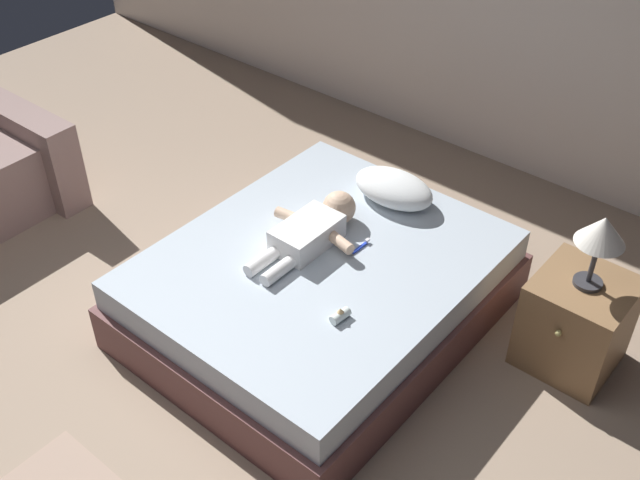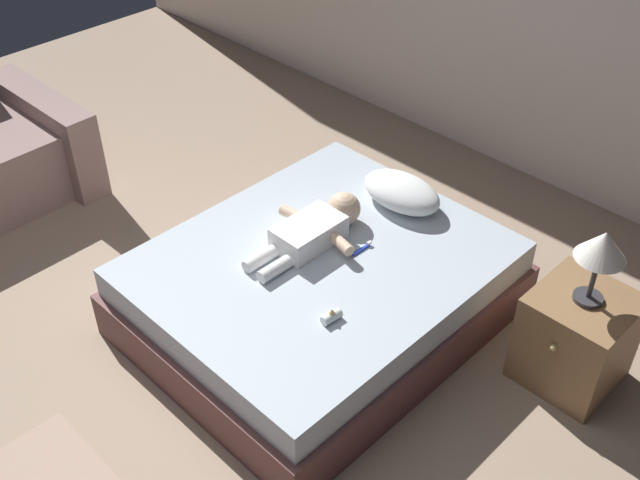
{
  "view_description": "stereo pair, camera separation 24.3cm",
  "coord_description": "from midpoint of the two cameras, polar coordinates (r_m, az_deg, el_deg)",
  "views": [
    {
      "loc": [
        1.93,
        -1.15,
        2.74
      ],
      "look_at": [
        0.12,
        1.02,
        0.51
      ],
      "focal_mm": 42.55,
      "sensor_mm": 36.0,
      "label": 1
    },
    {
      "loc": [
        2.11,
        -0.99,
        2.74
      ],
      "look_at": [
        0.12,
        1.02,
        0.51
      ],
      "focal_mm": 42.55,
      "sensor_mm": 36.0,
      "label": 2
    }
  ],
  "objects": [
    {
      "name": "ground_plane",
      "position": [
        3.57,
        -14.46,
        -13.62
      ],
      "size": [
        8.0,
        8.0,
        0.0
      ],
      "primitive_type": "plane",
      "color": "gray"
    },
    {
      "name": "lamp",
      "position": [
        3.4,
        18.53,
        0.41
      ],
      "size": [
        0.22,
        0.22,
        0.37
      ],
      "color": "#333338",
      "rests_on": "nightstand"
    },
    {
      "name": "baby_bottle",
      "position": [
        3.31,
        -0.57,
        -5.75
      ],
      "size": [
        0.05,
        0.1,
        0.07
      ],
      "color": "white",
      "rests_on": "bed"
    },
    {
      "name": "baby",
      "position": [
        3.72,
        -2.34,
        0.81
      ],
      "size": [
        0.49,
        0.7,
        0.17
      ],
      "color": "white",
      "rests_on": "bed"
    },
    {
      "name": "nightstand",
      "position": [
        3.73,
        16.93,
        -5.99
      ],
      "size": [
        0.43,
        0.46,
        0.48
      ],
      "color": "olive",
      "rests_on": "ground_plane"
    },
    {
      "name": "pillow",
      "position": [
        3.99,
        3.82,
        3.87
      ],
      "size": [
        0.45,
        0.28,
        0.15
      ],
      "color": "white",
      "rests_on": "bed"
    },
    {
      "name": "toothbrush",
      "position": [
        3.7,
        1.27,
        -0.5
      ],
      "size": [
        0.02,
        0.13,
        0.02
      ],
      "color": "blue",
      "rests_on": "bed"
    },
    {
      "name": "bed",
      "position": [
        3.8,
        -1.84,
        -3.74
      ],
      "size": [
        1.44,
        1.73,
        0.41
      ],
      "color": "brown",
      "rests_on": "ground_plane"
    }
  ]
}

